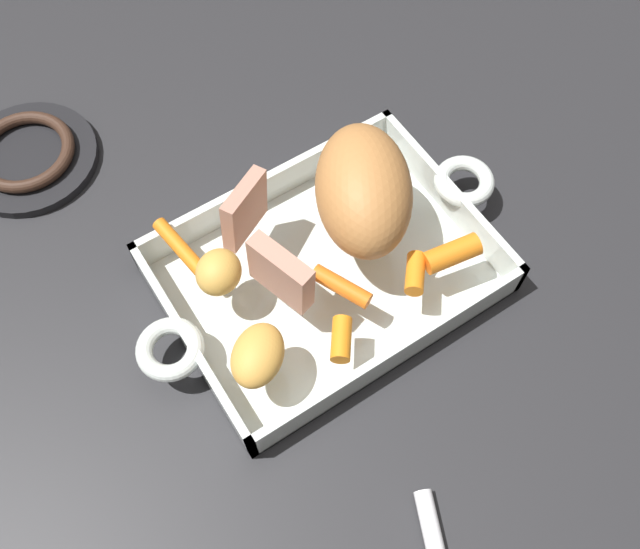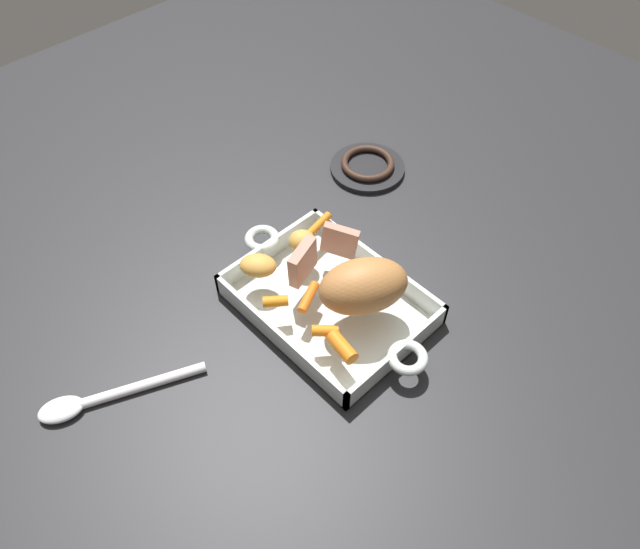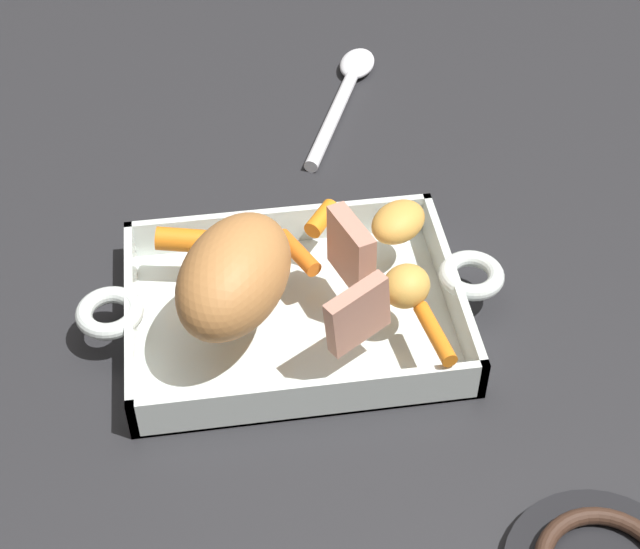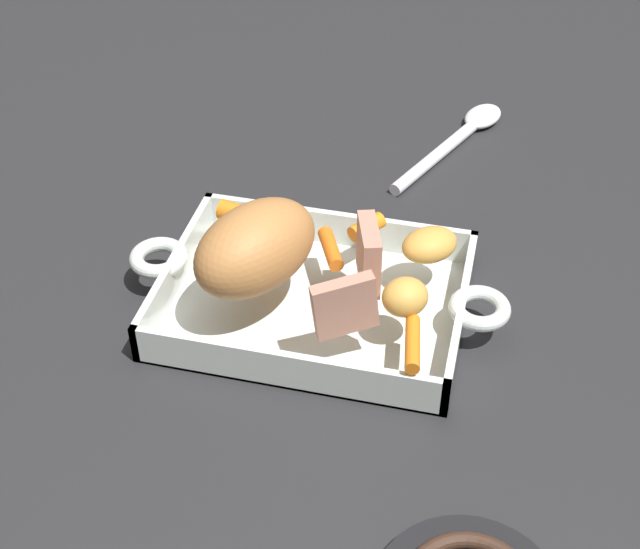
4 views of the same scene
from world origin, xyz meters
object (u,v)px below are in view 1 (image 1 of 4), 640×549
at_px(pork_roast, 364,190).
at_px(baby_carrot_short, 452,254).
at_px(stove_burner_rear, 27,156).
at_px(baby_carrot_southeast, 180,247).
at_px(potato_golden_small, 258,355).
at_px(baby_carrot_southwest, 415,273).
at_px(roasting_dish, 326,271).
at_px(baby_carrot_center_left, 341,339).
at_px(baby_carrot_northeast, 342,286).
at_px(roast_slice_thick, 281,274).
at_px(potato_halved, 219,272).
at_px(roast_slice_outer, 245,210).

xyz_separation_m(pork_roast, baby_carrot_short, (-0.04, 0.09, -0.03)).
relative_size(baby_carrot_short, stove_burner_rear, 0.35).
relative_size(baby_carrot_southeast, potato_golden_small, 1.15).
height_order(pork_roast, baby_carrot_southwest, pork_roast).
bearing_deg(baby_carrot_southwest, pork_roast, -88.64).
height_order(roasting_dish, baby_carrot_center_left, baby_carrot_center_left).
height_order(roasting_dish, baby_carrot_southeast, baby_carrot_southeast).
xyz_separation_m(baby_carrot_southeast, baby_carrot_northeast, (-0.11, 0.12, 0.00)).
bearing_deg(baby_carrot_short, stove_burner_rear, -51.55).
bearing_deg(stove_burner_rear, baby_carrot_northeast, 118.93).
relative_size(roasting_dish, pork_roast, 2.82).
height_order(roast_slice_thick, potato_golden_small, roast_slice_thick).
xyz_separation_m(roasting_dish, baby_carrot_northeast, (0.01, 0.04, 0.04)).
distance_m(baby_carrot_center_left, potato_halved, 0.13).
distance_m(pork_roast, baby_carrot_southeast, 0.18).
bearing_deg(potato_golden_small, potato_halved, -97.11).
height_order(baby_carrot_short, potato_halved, potato_halved).
distance_m(roast_slice_thick, baby_carrot_southwest, 0.13).
xyz_separation_m(baby_carrot_short, potato_halved, (0.20, -0.10, 0.01)).
distance_m(roasting_dish, potato_golden_small, 0.13).
xyz_separation_m(roasting_dish, baby_carrot_center_left, (0.04, 0.08, 0.04)).
bearing_deg(potato_golden_small, roast_slice_thick, -137.83).
xyz_separation_m(roast_slice_thick, baby_carrot_center_left, (-0.02, 0.07, -0.02)).
relative_size(baby_carrot_southwest, potato_golden_small, 0.66).
distance_m(baby_carrot_northeast, potato_golden_small, 0.10).
height_order(roast_slice_thick, baby_carrot_southeast, roast_slice_thick).
distance_m(roasting_dish, potato_halved, 0.11).
distance_m(baby_carrot_northeast, potato_halved, 0.11).
bearing_deg(baby_carrot_center_left, baby_carrot_southeast, -64.92).
xyz_separation_m(baby_carrot_southwest, baby_carrot_northeast, (0.06, -0.03, -0.00)).
relative_size(roasting_dish, potato_halved, 8.68).
bearing_deg(baby_carrot_southeast, potato_halved, 108.01).
height_order(pork_roast, baby_carrot_center_left, pork_roast).
distance_m(pork_roast, baby_carrot_short, 0.10).
distance_m(pork_roast, roast_slice_outer, 0.11).
bearing_deg(baby_carrot_northeast, pork_roast, -137.02).
xyz_separation_m(roasting_dish, roast_slice_outer, (0.05, -0.07, 0.06)).
height_order(roasting_dish, roast_slice_thick, roast_slice_thick).
bearing_deg(baby_carrot_center_left, pork_roast, -132.07).
relative_size(roast_slice_thick, stove_burner_rear, 0.42).
xyz_separation_m(roasting_dish, pork_roast, (-0.05, -0.02, 0.07)).
relative_size(pork_roast, potato_halved, 3.08).
distance_m(roast_slice_thick, potato_halved, 0.06).
bearing_deg(baby_carrot_northeast, baby_carrot_center_left, 55.96).
bearing_deg(baby_carrot_northeast, baby_carrot_southwest, 157.77).
bearing_deg(potato_golden_small, baby_carrot_short, 177.30).
bearing_deg(baby_carrot_short, baby_carrot_center_left, 6.21).
distance_m(roast_slice_outer, stove_burner_rear, 0.28).
xyz_separation_m(baby_carrot_southeast, stove_burner_rear, (0.08, -0.22, -0.04)).
relative_size(pork_roast, baby_carrot_short, 2.66).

